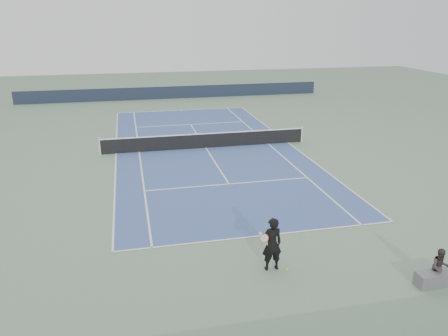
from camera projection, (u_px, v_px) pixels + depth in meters
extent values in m
plane|color=slate|center=(206.00, 148.00, 27.38)|extent=(80.00, 80.00, 0.00)
cube|color=#3D5590|center=(206.00, 148.00, 27.38)|extent=(10.97, 23.77, 0.01)
cylinder|color=silver|center=(100.00, 146.00, 25.89)|extent=(0.10, 0.10, 1.07)
cylinder|color=silver|center=(302.00, 134.00, 28.52)|extent=(0.10, 0.10, 1.07)
cube|color=black|center=(206.00, 141.00, 27.23)|extent=(12.80, 0.03, 0.90)
cube|color=white|center=(205.00, 134.00, 27.07)|extent=(12.80, 0.04, 0.06)
cube|color=black|center=(174.00, 92.00, 43.66)|extent=(30.00, 0.25, 1.20)
imported|color=black|center=(272.00, 244.00, 13.99)|extent=(0.71, 0.52, 1.83)
torus|color=#992E0C|center=(264.00, 238.00, 13.80)|extent=(0.34, 0.18, 0.36)
cylinder|color=white|center=(264.00, 238.00, 13.80)|extent=(0.29, 0.14, 0.32)
cylinder|color=white|center=(267.00, 245.00, 13.94)|extent=(0.08, 0.13, 0.27)
sphere|color=#CCE52F|center=(287.00, 269.00, 14.19)|extent=(0.07, 0.07, 0.07)
cube|color=#5E5E63|center=(438.00, 278.00, 13.38)|extent=(1.48, 0.79, 0.46)
imported|color=#382D2D|center=(440.00, 267.00, 13.26)|extent=(0.68, 0.60, 1.21)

